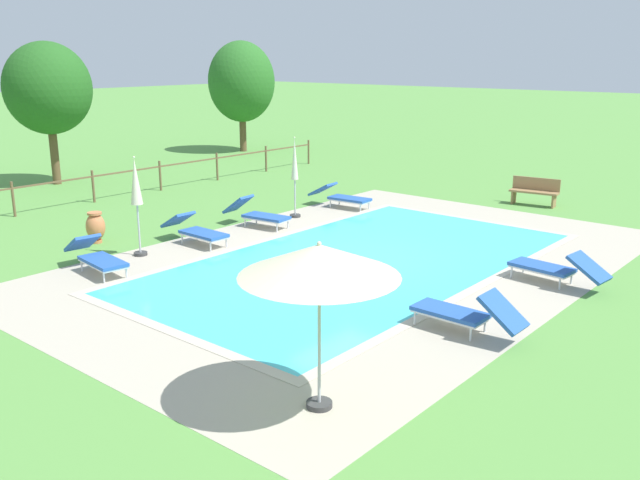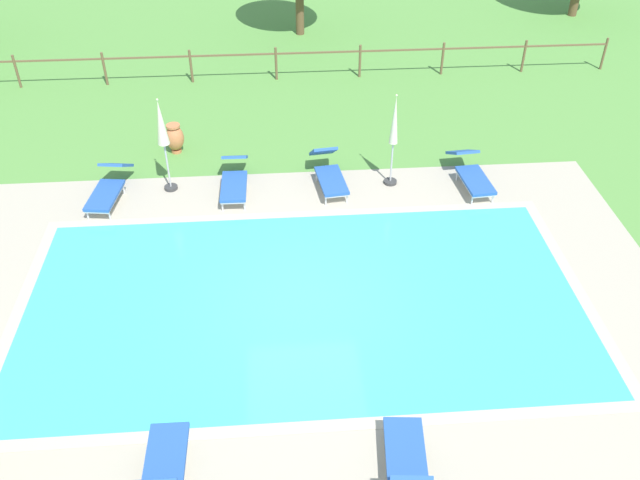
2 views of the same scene
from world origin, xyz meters
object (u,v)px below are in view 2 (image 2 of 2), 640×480
Objects in this scene: sun_lounger_north_end at (329,172)px; patio_umbrella_closed_row_mid_east at (162,129)px; patio_umbrella_closed_row_west at (394,130)px; sun_lounger_south_near_corner at (234,178)px; terracotta_urn_near_fence at (175,138)px; sun_lounger_south_mid at (163,475)px; sun_lounger_north_near_steps at (108,187)px; sun_lounger_north_mid at (407,469)px; sun_lounger_north_far at (471,172)px.

sun_lounger_north_end is 4.06m from patio_umbrella_closed_row_mid_east.
sun_lounger_south_near_corner is at bearing -179.27° from patio_umbrella_closed_row_west.
sun_lounger_south_near_corner is at bearing -7.27° from patio_umbrella_closed_row_mid_east.
terracotta_urn_near_fence reaches higher than sun_lounger_south_near_corner.
patio_umbrella_closed_row_west reaches higher than terracotta_urn_near_fence.
sun_lounger_north_near_steps is at bearing 105.02° from sun_lounger_south_mid.
sun_lounger_north_near_steps is 1.01× the size of sun_lounger_north_mid.
patio_umbrella_closed_row_west is at bearing 82.45° from sun_lounger_north_mid.
sun_lounger_north_mid is 0.88× the size of patio_umbrella_closed_row_west.
patio_umbrella_closed_row_west is (-1.94, 0.22, 1.11)m from sun_lounger_north_far.
sun_lounger_south_near_corner is at bearing -178.03° from sun_lounger_north_end.
sun_lounger_north_far is (3.04, 8.07, -0.00)m from sun_lounger_north_mid.
sun_lounger_south_mid is 0.84× the size of patio_umbrella_closed_row_mid_east.
sun_lounger_north_far is 7.67m from terracotta_urn_near_fence.
sun_lounger_north_near_steps is 8.18m from sun_lounger_south_mid.
sun_lounger_north_end is at bearing 178.84° from patio_umbrella_closed_row_west.
sun_lounger_north_far is at bearing -2.89° from patio_umbrella_closed_row_mid_east.
sun_lounger_north_mid is 8.62m from sun_lounger_north_far.
patio_umbrella_closed_row_mid_east is (-0.73, 8.26, 1.25)m from sun_lounger_south_mid.
sun_lounger_north_near_steps is 1.05× the size of sun_lounger_south_mid.
patio_umbrella_closed_row_mid_east is at bearing 116.90° from sun_lounger_north_mid.
sun_lounger_north_near_steps is at bearing 125.06° from sun_lounger_north_mid.
sun_lounger_north_end is at bearing 2.58° from sun_lounger_north_near_steps.
terracotta_urn_near_fence is at bearing 153.56° from sun_lounger_north_end.
terracotta_urn_near_fence is at bearing 94.33° from sun_lounger_south_mid.
patio_umbrella_closed_row_mid_east is at bearing 95.06° from sun_lounger_south_mid.
sun_lounger_south_mid is 9.41m from patio_umbrella_closed_row_west.
patio_umbrella_closed_row_west is (4.65, 8.11, 1.10)m from sun_lounger_south_mid.
sun_lounger_north_mid is at bearing -67.19° from terracotta_urn_near_fence.
sun_lounger_north_near_steps is 2.56m from terracotta_urn_near_fence.
sun_lounger_north_mid is 8.33m from sun_lounger_north_end.
patio_umbrella_closed_row_west is 2.96× the size of terracotta_urn_near_fence.
sun_lounger_north_far is at bearing -0.08° from sun_lounger_north_near_steps.
patio_umbrella_closed_row_west reaches higher than sun_lounger_north_end.
sun_lounger_north_far is 1.02× the size of sun_lounger_north_end.
patio_umbrella_closed_row_west is at bearing -19.97° from terracotta_urn_near_fence.
sun_lounger_north_near_steps is 1.02× the size of sun_lounger_north_end.
sun_lounger_south_near_corner is at bearing 108.24° from sun_lounger_north_mid.
sun_lounger_south_near_corner is (-2.72, 8.24, -0.00)m from sun_lounger_north_mid.
sun_lounger_south_mid reaches higher than sun_lounger_north_near_steps.
terracotta_urn_near_fence is at bearing 163.46° from sun_lounger_north_far.
patio_umbrella_closed_row_mid_east is 2.98× the size of terracotta_urn_near_fence.
terracotta_urn_near_fence is (-0.76, 10.08, 0.06)m from sun_lounger_south_mid.
patio_umbrella_closed_row_west is at bearing -1.61° from patio_umbrella_closed_row_mid_east.
sun_lounger_north_near_steps is at bearing -177.42° from sun_lounger_north_end.
sun_lounger_south_mid is 8.39m from patio_umbrella_closed_row_mid_east.
patio_umbrella_closed_row_west reaches higher than sun_lounger_north_near_steps.
sun_lounger_north_end is 0.87× the size of patio_umbrella_closed_row_west.
sun_lounger_north_far is at bearing 69.35° from sun_lounger_north_mid.
patio_umbrella_closed_row_west reaches higher than sun_lounger_south_mid.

